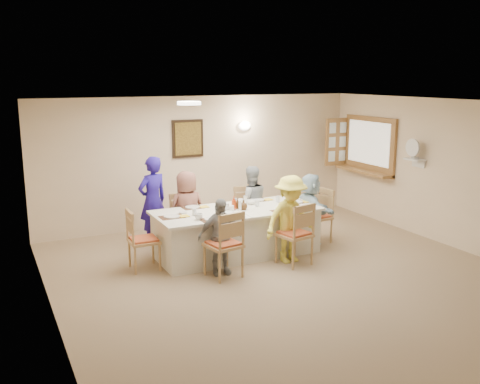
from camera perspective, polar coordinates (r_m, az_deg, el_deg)
name	(u,v)px	position (r m, az deg, el deg)	size (l,w,h in m)	color
ground	(295,281)	(7.78, 5.94, -9.43)	(7.00, 7.00, 0.00)	tan
room_walls	(298,177)	(7.36, 6.20, 1.60)	(7.00, 7.00, 7.00)	beige
wall_picture	(188,139)	(10.28, -5.58, 5.69)	(0.62, 0.05, 0.72)	black
wall_sconce	(245,126)	(10.72, 0.50, 7.09)	(0.26, 0.09, 0.18)	white
ceiling_light	(189,103)	(8.14, -5.45, 9.42)	(0.36, 0.36, 0.05)	white
serving_hatch	(370,145)	(11.15, 13.66, 4.88)	(0.06, 1.50, 1.15)	brown
hatch_sill	(364,171)	(11.15, 13.05, 2.18)	(0.30, 1.50, 0.05)	brown
shutter_door	(337,142)	(11.59, 10.27, 5.29)	(0.55, 0.04, 1.00)	brown
fan_shelf	(415,159)	(10.12, 18.14, 3.32)	(0.22, 0.36, 0.03)	white
desk_fan	(414,151)	(10.08, 18.08, 4.15)	(0.30, 0.30, 0.28)	#A5A5A8
dining_table	(237,232)	(8.73, -0.35, -4.29)	(2.68, 1.13, 0.76)	silver
chair_back_left	(185,220)	(9.19, -5.90, -3.03)	(0.43, 0.43, 0.90)	tan
chair_back_right	(247,212)	(9.65, 0.80, -2.19)	(0.44, 0.44, 0.91)	tan
chair_front_left	(223,243)	(7.76, -1.79, -5.50)	(0.48, 0.48, 1.00)	tan
chair_front_right	(294,233)	(8.30, 5.80, -4.39)	(0.48, 0.48, 0.99)	tan
chair_left_end	(144,239)	(8.18, -10.22, -4.99)	(0.45, 0.45, 0.94)	tan
chair_right_end	(316,216)	(9.45, 8.15, -2.53)	(0.45, 0.45, 0.95)	tan
diner_back_left	(187,210)	(9.03, -5.66, -1.91)	(0.68, 0.47, 1.33)	brown
diner_back_right	(251,203)	(9.50, 1.13, -1.16)	(0.72, 0.61, 1.32)	#8F979E
diner_front_left	(220,236)	(7.84, -2.16, -4.76)	(0.69, 0.32, 1.14)	gray
diner_front_right	(290,219)	(8.35, 5.40, -2.92)	(0.93, 0.58, 1.38)	#FCF156
diner_right_end	(310,209)	(9.35, 7.52, -1.77)	(0.51, 1.18, 1.24)	#A3C3D3
caregiver	(153,201)	(9.30, -9.29, -0.92)	(0.65, 0.53, 1.54)	#271897
placemat_fl	(213,220)	(8.02, -2.92, -2.97)	(0.37, 0.28, 0.01)	#472B19
plate_fl	(213,219)	(8.01, -2.92, -2.90)	(0.25, 0.25, 0.02)	white
napkin_fl	(225,219)	(8.04, -1.60, -2.86)	(0.14, 0.14, 0.01)	yellow
placemat_fr	(282,211)	(8.54, 4.50, -2.03)	(0.33, 0.24, 0.01)	#472B19
plate_fr	(282,210)	(8.54, 4.50, -1.97)	(0.24, 0.24, 0.01)	white
napkin_fr	(293,210)	(8.59, 5.71, -1.93)	(0.14, 0.14, 0.01)	yellow
placemat_bl	(193,208)	(8.77, -5.08, -1.66)	(0.33, 0.25, 0.01)	#472B19
plate_bl	(193,207)	(8.77, -5.08, -1.60)	(0.24, 0.24, 0.01)	white
napkin_bl	(204,207)	(8.79, -3.87, -1.57)	(0.15, 0.15, 0.01)	yellow
placemat_br	(257,200)	(9.25, 1.87, -0.88)	(0.34, 0.25, 0.01)	#472B19
plate_br	(257,200)	(9.25, 1.87, -0.82)	(0.24, 0.24, 0.01)	white
napkin_br	(268,199)	(9.29, 2.99, -0.79)	(0.15, 0.15, 0.01)	yellow
placemat_le	(172,217)	(8.23, -7.28, -2.66)	(0.37, 0.27, 0.01)	#472B19
plate_le	(172,216)	(8.22, -7.29, -2.59)	(0.24, 0.24, 0.02)	white
napkin_le	(184,216)	(8.23, -5.99, -2.56)	(0.14, 0.14, 0.01)	yellow
placemat_re	(296,202)	(9.15, 5.98, -1.09)	(0.35, 0.26, 0.01)	#472B19
plate_re	(296,202)	(9.15, 5.98, -1.03)	(0.24, 0.24, 0.01)	white
napkin_re	(306,201)	(9.21, 7.09, -1.00)	(0.15, 0.15, 0.01)	yellow
teacup_a	(199,217)	(8.03, -4.42, -2.64)	(0.14, 0.14, 0.09)	white
teacup_b	(246,198)	(9.27, 0.61, -0.64)	(0.10, 0.10, 0.07)	white
bowl_a	(229,214)	(8.27, -1.21, -2.33)	(0.25, 0.25, 0.05)	white
bowl_b	(251,202)	(9.00, 1.21, -1.08)	(0.25, 0.25, 0.06)	white
condiment_ketchup	(234,203)	(8.60, -0.66, -1.17)	(0.09, 0.09, 0.22)	#BA3710
condiment_brown	(237,203)	(8.65, -0.27, -1.22)	(0.08, 0.08, 0.18)	#482B13
condiment_malt	(244,205)	(8.59, 0.38, -1.37)	(0.15, 0.15, 0.16)	#482B13
drinking_glass	(227,206)	(8.60, -1.40, -1.54)	(0.07, 0.07, 0.10)	silver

